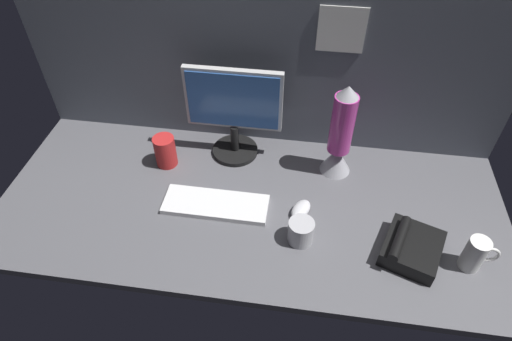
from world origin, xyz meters
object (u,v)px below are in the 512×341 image
Objects in this scene: monitor at (234,111)px; mug_red_plastic at (165,151)px; desk_phone at (411,247)px; lava_lamp at (340,138)px; mouse at (301,210)px; mug_steel at (301,231)px; keyboard at (216,204)px; mug_ceramic_white at (475,254)px.

monitor is 2.98× the size of mug_red_plastic.
monitor is 77.65cm from desk_phone.
lava_lamp is at bearing 5.09° from mug_red_plastic.
monitor is 30.72cm from mug_red_plastic.
mouse is 37.64cm from desk_phone.
mug_red_plastic reaches higher than desk_phone.
mug_red_plastic is (-54.08, 29.44, 2.00)cm from mug_steel.
mouse is at bearing -18.50° from mug_red_plastic.
mug_steel is (28.89, -40.21, -15.89)cm from monitor.
mouse is at bearing -115.84° from lava_lamp.
keyboard is 3.85× the size of mouse.
monitor is 44.30cm from mouse.
monitor reaches higher than mug_red_plastic.
mug_red_plastic reaches higher than mouse.
mouse is at bearing 161.37° from desk_phone.
mug_steel is 35.05cm from desk_phone.
mug_ceramic_white is 1.44× the size of mug_steel.
lava_lamp is at bearing 31.43° from keyboard.
mug_steel is at bearing -54.30° from monitor.
mug_ceramic_white is at bearing -41.66° from lava_lamp.
desk_phone is at bearing -32.47° from monitor.
mouse is 0.25× the size of lava_lamp.
monitor is at bearing 23.15° from mug_red_plastic.
keyboard is 30.82cm from mug_red_plastic.
mug_ceramic_white is (83.88, -12.69, 5.21)cm from keyboard.
mug_steel is 0.23× the size of lava_lamp.
mug_red_plastic is 0.33× the size of lava_lamp.
mug_ceramic_white is 0.52× the size of desk_phone.
mug_red_plastic is 94.05cm from desk_phone.
mug_steel is at bearing 177.30° from mug_ceramic_white.
desk_phone is (63.93, -40.68, -16.98)cm from monitor.
mug_red_plastic is at bearing 151.44° from mug_steel.
keyboard is 30.04cm from mouse.
mug_steel is 61.60cm from mug_red_plastic.
lava_lamp reaches higher than mug_ceramic_white.
mug_ceramic_white is at bearing -6.37° from desk_phone.
mug_steel is 0.36× the size of desk_phone.
lava_lamp reaches higher than mug_steel.
mouse reaches higher than keyboard.
mouse is at bearing -45.38° from monitor.
desk_phone is (65.64, -10.65, 2.19)cm from keyboard.
keyboard is 1.56× the size of desk_phone.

